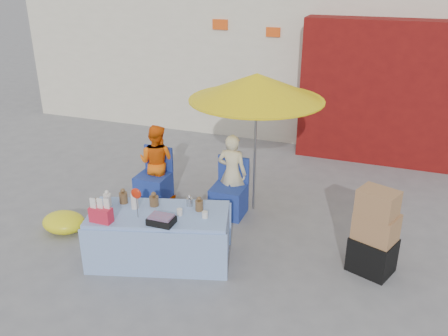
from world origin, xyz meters
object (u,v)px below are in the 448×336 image
at_px(vendor_orange, 157,162).
at_px(box_stack, 375,235).
at_px(chair_left, 154,186).
at_px(umbrella, 257,87).
at_px(chair_right, 229,198).
at_px(vendor_beige, 232,173).
at_px(market_table, 159,235).

bearing_deg(vendor_orange, box_stack, 165.16).
xyz_separation_m(chair_left, umbrella, (1.55, 0.28, 1.64)).
height_order(vendor_orange, box_stack, vendor_orange).
xyz_separation_m(chair_right, vendor_beige, (-0.00, 0.13, 0.35)).
bearing_deg(vendor_beige, chair_left, 6.14).
bearing_deg(vendor_beige, market_table, 75.21).
bearing_deg(chair_right, vendor_beige, 90.02).
distance_m(chair_left, chair_right, 1.25).
height_order(chair_left, umbrella, umbrella).
relative_size(market_table, vendor_orange, 1.56).
xyz_separation_m(chair_left, vendor_orange, (-0.00, 0.13, 0.35)).
height_order(market_table, box_stack, box_stack).
xyz_separation_m(vendor_beige, box_stack, (2.11, -0.89, -0.10)).
xyz_separation_m(market_table, vendor_orange, (-0.84, 1.56, 0.26)).
distance_m(chair_left, vendor_orange, 0.38).
relative_size(vendor_orange, box_stack, 1.12).
bearing_deg(umbrella, vendor_orange, -174.47).
distance_m(market_table, umbrella, 2.41).
xyz_separation_m(umbrella, box_stack, (1.81, -1.04, -1.39)).
xyz_separation_m(market_table, umbrella, (0.71, 1.71, 1.55)).
distance_m(vendor_orange, box_stack, 3.48).
distance_m(chair_left, vendor_beige, 1.31).
bearing_deg(chair_left, vendor_beige, 6.14).
relative_size(chair_left, chair_right, 1.00).
distance_m(market_table, box_stack, 2.61).
bearing_deg(chair_left, market_table, -59.46).
distance_m(chair_right, vendor_beige, 0.38).
bearing_deg(vendor_beige, chair_right, 90.02).
distance_m(market_table, vendor_beige, 1.63).
distance_m(market_table, chair_left, 1.65).
xyz_separation_m(market_table, chair_right, (0.41, 1.42, -0.09)).
height_order(chair_right, umbrella, umbrella).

